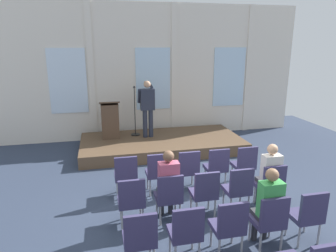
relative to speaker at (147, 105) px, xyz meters
name	(u,v)px	position (x,y,z in m)	size (l,w,h in m)	color
ground_plane	(198,208)	(0.38, -3.84, -1.35)	(13.34, 13.34, 0.00)	#2D384C
rear_partition	(154,73)	(0.41, 1.18, 0.85)	(10.26, 0.14, 4.43)	silver
stage_platform	(162,144)	(0.38, -0.27, -1.18)	(4.84, 2.31, 0.34)	brown
speaker	(147,105)	(0.00, 0.00, 0.00)	(0.52, 0.69, 1.74)	#232838
mic_stand	(135,125)	(-0.36, 0.26, -0.68)	(0.28, 0.28, 1.55)	black
lectern	(110,120)	(-1.13, 0.15, -0.46)	(0.60, 0.48, 1.16)	#4C3828
chair_r0_c0	(126,174)	(-0.96, -3.08, -0.82)	(0.46, 0.44, 0.94)	#99999E
chair_r0_c1	(158,171)	(-0.29, -3.08, -0.82)	(0.46, 0.44, 0.94)	#99999E
chair_r0_c2	(188,168)	(0.38, -3.08, -0.82)	(0.46, 0.44, 0.94)	#99999E
chair_r0_c3	(217,165)	(1.05, -3.08, -0.82)	(0.46, 0.44, 0.94)	#99999E
chair_r0_c4	(245,163)	(1.72, -3.08, -0.82)	(0.46, 0.44, 0.94)	#99999E
chair_r1_c0	(131,199)	(-0.96, -4.17, -0.82)	(0.46, 0.44, 0.94)	#99999E
chair_r1_c1	(169,195)	(-0.29, -4.17, -0.82)	(0.46, 0.44, 0.94)	#99999E
audience_r1_c1	(168,182)	(-0.29, -4.09, -0.60)	(0.36, 0.39, 1.35)	#2D2D33
chair_r1_c2	(205,191)	(0.38, -4.17, -0.82)	(0.46, 0.44, 0.94)	#99999E
chair_r1_c3	(238,187)	(1.05, -4.17, -0.82)	(0.46, 0.44, 0.94)	#99999E
chair_r1_c4	(271,184)	(1.72, -4.17, -0.82)	(0.46, 0.44, 0.94)	#99999E
audience_r1_c4	(269,172)	(1.72, -4.09, -0.62)	(0.36, 0.39, 1.32)	#2D2D33
chair_r2_c0	(140,236)	(-0.96, -5.26, -0.82)	(0.46, 0.44, 0.94)	#99999E
chair_r2_c1	(186,230)	(-0.29, -5.26, -0.82)	(0.46, 0.44, 0.94)	#99999E
chair_r2_c2	(229,224)	(0.38, -5.26, -0.82)	(0.46, 0.44, 0.94)	#99999E
chair_r2_c3	(270,219)	(1.05, -5.26, -0.82)	(0.46, 0.44, 0.94)	#99999E
audience_r2_c3	(268,204)	(1.05, -5.18, -0.61)	(0.36, 0.39, 1.34)	#2D2D33
chair_r2_c4	(308,213)	(1.72, -5.26, -0.82)	(0.46, 0.44, 0.94)	#99999E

